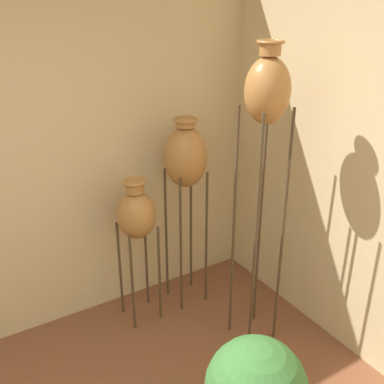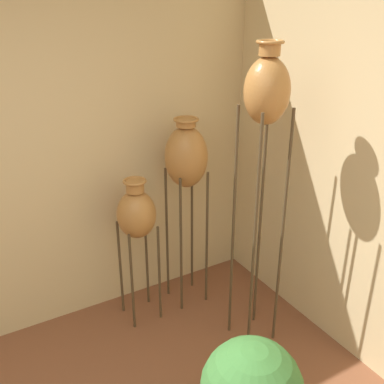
# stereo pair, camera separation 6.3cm
# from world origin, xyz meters

# --- Properties ---
(vase_stand_tall) EXTENTS (0.28, 0.28, 2.13)m
(vase_stand_tall) POSITION_xyz_m (1.63, 1.20, 1.78)
(vase_stand_tall) COLOR #473823
(vase_stand_tall) RESTS_ON ground_plane
(vase_stand_medium) EXTENTS (0.32, 0.32, 1.55)m
(vase_stand_medium) POSITION_xyz_m (1.44, 1.85, 1.24)
(vase_stand_medium) COLOR #473823
(vase_stand_medium) RESTS_ON ground_plane
(vase_stand_short) EXTENTS (0.29, 0.29, 1.17)m
(vase_stand_short) POSITION_xyz_m (1.02, 1.83, 0.89)
(vase_stand_short) COLOR #473823
(vase_stand_short) RESTS_ON ground_plane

